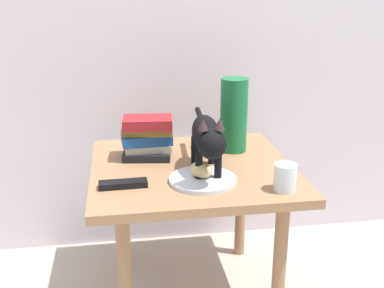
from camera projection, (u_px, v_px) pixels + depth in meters
side_table at (192, 185)px, 1.66m from camera, size 0.69×0.66×0.52m
plate at (203, 180)px, 1.50m from camera, size 0.22×0.22×0.01m
bread_roll at (201, 170)px, 1.50m from camera, size 0.09×0.10×0.05m
cat at (207, 137)px, 1.51m from camera, size 0.11×0.48×0.23m
book_stack at (147, 137)px, 1.69m from camera, size 0.19×0.14×0.15m
green_vase at (234, 115)px, 1.75m from camera, size 0.10×0.10×0.28m
candle_jar at (285, 179)px, 1.43m from camera, size 0.07×0.07×0.08m
tv_remote at (123, 184)px, 1.46m from camera, size 0.15×0.05×0.02m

